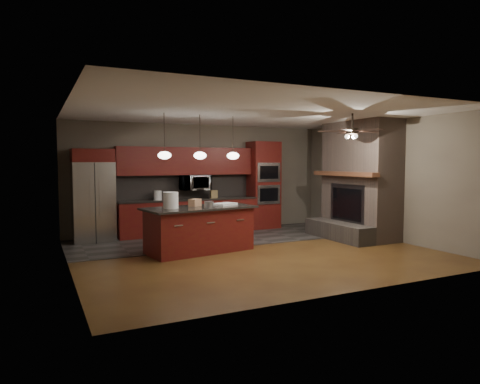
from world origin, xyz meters
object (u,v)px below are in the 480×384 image
oven_tower (264,185)px  microwave (195,183)px  paint_can (209,204)px  counter_bucket (158,195)px  white_bucket (171,200)px  counter_box (214,194)px  refrigerator (93,196)px  kitchen_island (200,229)px  cardboard_box (195,203)px  paint_tray (225,204)px

oven_tower → microwave: oven_tower is taller
paint_can → counter_bucket: size_ratio=0.80×
white_bucket → oven_tower: bearing=33.9°
paint_can → counter_box: (1.06, 2.33, 0.02)m
refrigerator → kitchen_island: (1.80, -2.11, -0.60)m
cardboard_box → counter_bucket: counter_bucket is taller
refrigerator → paint_can: 3.00m
refrigerator → cardboard_box: size_ratio=9.14×
kitchen_island → counter_bucket: size_ratio=10.52×
microwave → counter_bucket: 1.04m
kitchen_island → counter_box: (1.19, 2.14, 0.53)m
counter_bucket → counter_box: size_ratio=1.16×
microwave → paint_can: 2.52m
refrigerator → counter_bucket: bearing=3.1°
white_bucket → paint_can: 0.76m
microwave → kitchen_island: size_ratio=0.31×
oven_tower → cardboard_box: 3.41m
paint_can → cardboard_box: (-0.17, 0.35, 0.01)m
oven_tower → counter_box: oven_tower is taller
paint_tray → counter_box: size_ratio=2.31×
white_bucket → paint_can: bearing=-11.8°
microwave → refrigerator: size_ratio=0.34×
white_bucket → paint_can: white_bucket is taller
cardboard_box → counter_box: counter_box is taller
cardboard_box → counter_box: (1.23, 1.98, 0.00)m
paint_tray → counter_bucket: size_ratio=1.99×
microwave → white_bucket: 2.64m
kitchen_island → counter_box: counter_box is taller
kitchen_island → white_bucket: (-0.61, -0.03, 0.62)m
white_bucket → counter_bucket: (0.33, 2.22, -0.07)m
oven_tower → paint_can: 3.50m
microwave → counter_bucket: size_ratio=3.24×
oven_tower → kitchen_island: size_ratio=1.00×
paint_tray → counter_box: (0.58, 2.05, 0.05)m
kitchen_island → counter_box: bearing=51.9°
counter_bucket → microwave: bearing=2.9°
cardboard_box → microwave: bearing=36.8°
white_bucket → counter_bucket: size_ratio=1.42×
oven_tower → counter_box: (-1.50, -0.04, -0.19)m
microwave → cardboard_box: bearing=-110.0°
oven_tower → paint_can: size_ratio=13.14×
white_bucket → counter_bucket: bearing=81.5°
refrigerator → counter_box: refrigerator is taller
cardboard_box → counter_bucket: (-0.24, 2.03, 0.02)m
kitchen_island → paint_can: size_ratio=13.11×
refrigerator → counter_box: 2.99m
counter_bucket → kitchen_island: bearing=-82.8°
refrigerator → paint_tray: refrigerator is taller
paint_tray → cardboard_box: size_ratio=1.93×
oven_tower → paint_tray: bearing=-134.9°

